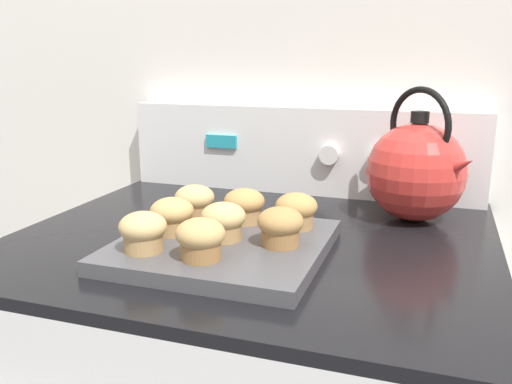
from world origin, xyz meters
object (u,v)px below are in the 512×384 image
Objects in this scene: muffin_r1_c1 at (223,221)px; tea_kettle at (417,170)px; muffin_r1_c0 at (172,215)px; muffin_r2_c1 at (244,205)px; muffin_r1_c2 at (280,226)px; muffin_r2_c2 at (296,210)px; muffin_r2_c0 at (195,201)px; muffin_pan at (224,246)px; muffin_r0_c1 at (201,238)px; muffin_r0_c0 at (143,231)px.

muffin_r1_c1 is 0.38m from tea_kettle.
muffin_r1_c0 is 1.00× the size of muffin_r2_c1.
muffin_r2_c2 is at bearing 89.50° from muffin_r1_c2.
tea_kettle reaches higher than muffin_r1_c2.
muffin_r2_c0 is at bearing -178.36° from muffin_r2_c1.
muffin_pan is 0.10m from muffin_r2_c1.
tea_kettle is at bearing 57.06° from muffin_r1_c2.
muffin_r2_c2 reaches higher than muffin_pan.
muffin_r1_c0 is 0.09m from muffin_r2_c0.
tea_kettle is (0.26, 0.18, 0.04)m from muffin_r2_c1.
muffin_r0_c1 is (0.00, -0.09, 0.04)m from muffin_pan.
muffin_r0_c1 is at bearing -62.57° from muffin_r2_c0.
muffin_r1_c1 is at bearing -133.97° from tea_kettle.
muffin_r0_c1 is 0.17m from muffin_r2_c1.
muffin_r0_c1 is at bearing -126.19° from tea_kettle.
muffin_r1_c2 is 1.00× the size of muffin_r2_c2.
muffin_r2_c1 is at bearing 90.43° from muffin_r0_c1.
muffin_r1_c0 is at bearing -179.14° from muffin_pan.
muffin_r1_c2 is at bearing -25.90° from muffin_r2_c0.
muffin_r0_c1 is (0.09, -0.00, 0.00)m from muffin_r0_c0.
muffin_r2_c0 is at bearing 91.76° from muffin_r1_c0.
muffin_r0_c1 and muffin_r1_c1 have the same top height.
muffin_r1_c0 is 0.44m from tea_kettle.
muffin_r2_c1 is at bearing 134.89° from muffin_r1_c2.
tea_kettle is (0.35, 0.27, 0.04)m from muffin_r1_c0.
muffin_r0_c0 and muffin_r1_c0 have the same top height.
muffin_r0_c1 and muffin_r2_c1 have the same top height.
tea_kettle reaches higher than muffin_r2_c2.
muffin_r1_c0 is 1.00× the size of muffin_r1_c1.
tea_kettle reaches higher than muffin_r2_c1.
muffin_r0_c1 is 0.19m from muffin_r2_c0.
muffin_r1_c1 is at bearing -0.58° from muffin_r1_c0.
tea_kettle reaches higher than muffin_r1_c1.
tea_kettle is (0.26, 0.35, 0.04)m from muffin_r0_c1.
muffin_r1_c0 is (0.00, 0.08, 0.00)m from muffin_r0_c0.
muffin_r1_c1 and muffin_r1_c2 have the same top height.
muffin_r2_c0 is at bearing -152.40° from tea_kettle.
muffin_r1_c2 is (0.09, 0.00, 0.00)m from muffin_r1_c1.
muffin_pan is at bearing -134.31° from tea_kettle.
muffin_r2_c0 and muffin_r2_c2 have the same top height.
muffin_r2_c2 is at bearing 27.14° from muffin_r1_c0.
muffin_r0_c1 is at bearing -1.53° from muffin_r0_c0.
muffin_r2_c1 is at bearing 1.64° from muffin_r2_c0.
muffin_r2_c2 is (0.18, 0.00, 0.00)m from muffin_r2_c0.
muffin_r2_c0 is at bearing 90.14° from muffin_r0_c0.
muffin_r1_c1 and muffin_r2_c2 have the same top height.
muffin_r0_c1 is 1.00× the size of muffin_r2_c0.
tea_kettle is (0.26, 0.27, 0.08)m from muffin_pan.
muffin_r1_c1 is at bearing -62.90° from muffin_pan.
muffin_r0_c1 is 0.44m from tea_kettle.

